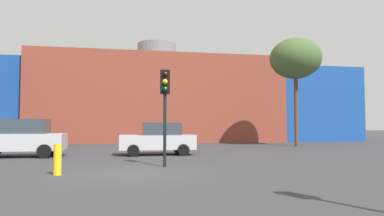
{
  "coord_description": "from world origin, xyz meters",
  "views": [
    {
      "loc": [
        -0.34,
        -11.47,
        1.5
      ],
      "look_at": [
        3.43,
        8.17,
        2.52
      ],
      "focal_mm": 33.16,
      "sensor_mm": 36.0,
      "label": 1
    }
  ],
  "objects_px": {
    "traffic_light_island": "(165,95)",
    "bare_tree_0": "(295,59)",
    "parked_car_1": "(20,138)",
    "parked_car_2": "(158,139)",
    "bollard_yellow_0": "(58,160)"
  },
  "relations": [
    {
      "from": "bare_tree_0",
      "to": "parked_car_2",
      "type": "bearing_deg",
      "value": -150.97
    },
    {
      "from": "traffic_light_island",
      "to": "bare_tree_0",
      "type": "bearing_deg",
      "value": 140.56
    },
    {
      "from": "parked_car_2",
      "to": "bollard_yellow_0",
      "type": "bearing_deg",
      "value": 61.89
    },
    {
      "from": "traffic_light_island",
      "to": "bollard_yellow_0",
      "type": "bearing_deg",
      "value": -60.93
    },
    {
      "from": "parked_car_1",
      "to": "bare_tree_0",
      "type": "height_order",
      "value": "bare_tree_0"
    },
    {
      "from": "traffic_light_island",
      "to": "bare_tree_0",
      "type": "height_order",
      "value": "bare_tree_0"
    },
    {
      "from": "parked_car_2",
      "to": "bare_tree_0",
      "type": "relative_size",
      "value": 0.48
    },
    {
      "from": "traffic_light_island",
      "to": "bare_tree_0",
      "type": "distance_m",
      "value": 16.56
    },
    {
      "from": "parked_car_1",
      "to": "bare_tree_0",
      "type": "xyz_separation_m",
      "value": [
        17.65,
        6.07,
        5.65
      ]
    },
    {
      "from": "bollard_yellow_0",
      "to": "bare_tree_0",
      "type": "bearing_deg",
      "value": 41.73
    },
    {
      "from": "bare_tree_0",
      "to": "bollard_yellow_0",
      "type": "height_order",
      "value": "bare_tree_0"
    },
    {
      "from": "parked_car_2",
      "to": "bare_tree_0",
      "type": "xyz_separation_m",
      "value": [
        10.93,
        6.07,
        5.74
      ]
    },
    {
      "from": "parked_car_1",
      "to": "parked_car_2",
      "type": "height_order",
      "value": "parked_car_1"
    },
    {
      "from": "parked_car_1",
      "to": "traffic_light_island",
      "type": "distance_m",
      "value": 8.62
    },
    {
      "from": "parked_car_1",
      "to": "traffic_light_island",
      "type": "xyz_separation_m",
      "value": [
        6.43,
        -5.46,
        1.73
      ]
    }
  ]
}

